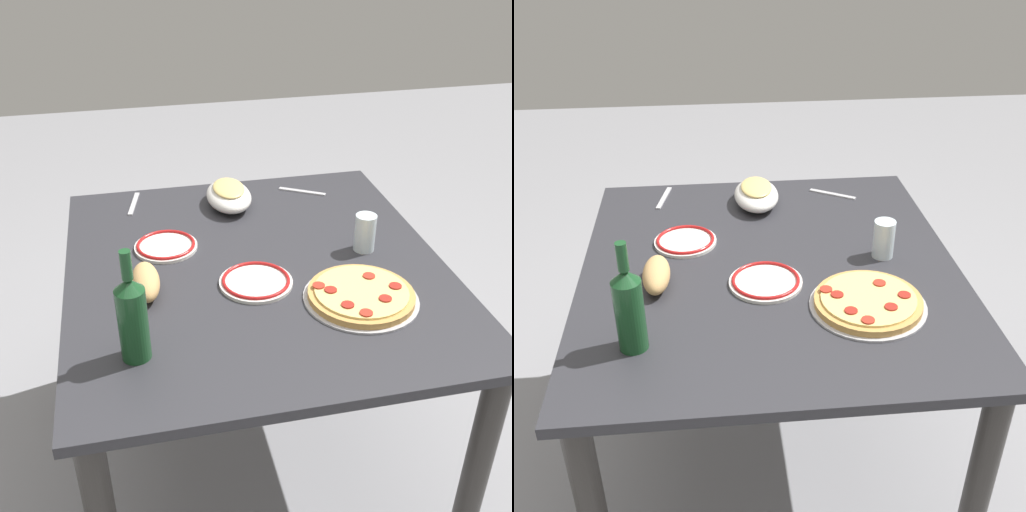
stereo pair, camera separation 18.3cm
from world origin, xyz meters
TOP-DOWN VIEW (x-y plane):
  - ground_plane at (0.00, 0.00)m, footprint 8.00×8.00m
  - dining_table at (0.00, 0.00)m, footprint 1.18×1.08m
  - pepperoni_pizza at (-0.23, -0.23)m, footprint 0.31×0.31m
  - baked_pasta_dish at (0.40, 0.01)m, footprint 0.24×0.15m
  - wine_bottle at (-0.34, 0.36)m, footprint 0.07×0.07m
  - water_glass at (0.02, -0.34)m, footprint 0.06×0.06m
  - side_plate_near at (0.15, 0.25)m, footprint 0.19×0.19m
  - side_plate_far at (-0.10, 0.02)m, footprint 0.20×0.20m
  - bread_loaf at (-0.07, 0.32)m, footprint 0.18×0.07m
  - fork_left at (0.45, -0.27)m, footprint 0.10×0.15m
  - fork_right at (0.48, 0.33)m, footprint 0.17×0.05m

SIDE VIEW (x-z plane):
  - ground_plane at x=0.00m, z-range 0.00..0.00m
  - dining_table at x=0.00m, z-range 0.26..1.02m
  - fork_left at x=0.45m, z-range 0.76..0.76m
  - fork_right at x=0.48m, z-range 0.76..0.76m
  - side_plate_far at x=-0.10m, z-range 0.76..0.78m
  - side_plate_near at x=0.15m, z-range 0.76..0.78m
  - pepperoni_pizza at x=-0.23m, z-range 0.76..0.79m
  - bread_loaf at x=-0.07m, z-range 0.76..0.83m
  - baked_pasta_dish at x=0.40m, z-range 0.76..0.84m
  - water_glass at x=0.02m, z-range 0.76..0.87m
  - wine_bottle at x=-0.34m, z-range 0.73..1.02m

